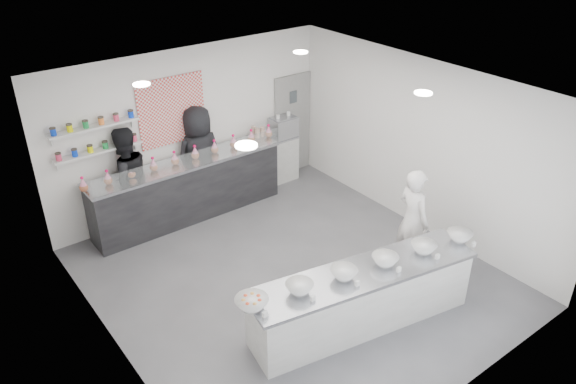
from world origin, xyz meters
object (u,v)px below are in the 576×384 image
Objects in this scene: prep_counter at (362,298)px; back_bar at (188,190)px; espresso_machine at (283,127)px; staff_right at (200,158)px; staff_left at (126,181)px; espresso_ledge at (269,163)px; woman_prep at (413,220)px.

prep_counter is 0.91× the size of back_bar.
staff_right reaches higher than espresso_machine.
staff_left is 0.97× the size of staff_right.
staff_right is (-1.51, 0.07, 0.51)m from espresso_ledge.
staff_right reaches higher than espresso_ledge.
woman_prep is 4.07m from staff_right.
staff_left is (-1.50, 4.26, 0.51)m from prep_counter.
woman_prep is at bearing 125.87° from staff_left.
espresso_ledge is 1.59m from staff_right.
prep_counter is 4.62m from espresso_machine.
espresso_machine is 1.89m from staff_right.
espresso_machine reaches higher than espresso_ledge.
staff_right reaches higher than prep_counter.
espresso_ledge reaches higher than prep_counter.
espresso_machine is 3.31m from staff_left.
espresso_ledge is at bearing 180.00° from espresso_machine.
back_bar is 0.64m from staff_right.
prep_counter is at bearing 87.09° from staff_right.
woman_prep is 4.82m from staff_left.
espresso_ledge is 0.75× the size of woman_prep.
woman_prep is at bearing 29.52° from prep_counter.
woman_prep is (1.56, 0.54, 0.41)m from prep_counter.
espresso_ledge is 2.97m from staff_left.
staff_right reaches higher than back_bar.
staff_left reaches higher than prep_counter.
espresso_ledge is (1.43, 4.19, 0.03)m from prep_counter.
prep_counter is 4.54m from staff_left.
espresso_machine is at bearing 4.45° from back_bar.
back_bar is 2.84× the size of espresso_ledge.
prep_counter is at bearing -113.34° from espresso_machine.
prep_counter is 1.70m from woman_prep.
prep_counter is 4.43m from espresso_ledge.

